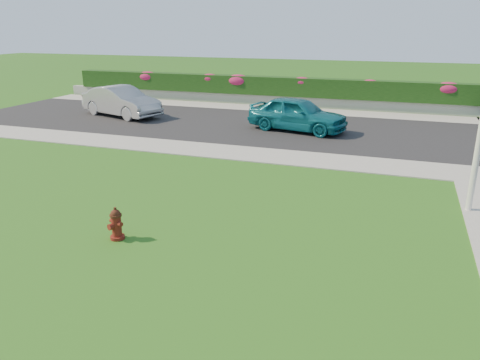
% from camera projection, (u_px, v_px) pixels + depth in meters
% --- Properties ---
extents(ground, '(120.00, 120.00, 0.00)m').
position_uv_depth(ground, '(165.00, 270.00, 9.48)').
color(ground, black).
rests_on(ground, ground).
extents(street_far, '(26.00, 8.00, 0.04)m').
position_uv_depth(street_far, '(207.00, 123.00, 23.57)').
color(street_far, black).
rests_on(street_far, ground).
extents(sidewalk_far, '(24.00, 2.00, 0.04)m').
position_uv_depth(sidewalk_far, '(138.00, 144.00, 19.41)').
color(sidewalk_far, gray).
rests_on(sidewalk_far, ground).
extents(sidewalk_beyond, '(34.00, 2.00, 0.04)m').
position_uv_depth(sidewalk_beyond, '(306.00, 111.00, 26.80)').
color(sidewalk_beyond, gray).
rests_on(sidewalk_beyond, ground).
extents(retaining_wall, '(34.00, 0.40, 0.60)m').
position_uv_depth(retaining_wall, '(311.00, 102.00, 28.06)').
color(retaining_wall, gray).
rests_on(retaining_wall, ground).
extents(hedge, '(32.00, 0.90, 1.10)m').
position_uv_depth(hedge, '(312.00, 88.00, 27.88)').
color(hedge, black).
rests_on(hedge, retaining_wall).
extents(fire_hydrant, '(0.40, 0.39, 0.78)m').
position_uv_depth(fire_hydrant, '(116.00, 224.00, 10.74)').
color(fire_hydrant, '#4E150C').
rests_on(fire_hydrant, ground).
extents(sedan_teal, '(4.86, 2.77, 1.56)m').
position_uv_depth(sedan_teal, '(298.00, 114.00, 21.49)').
color(sedan_teal, '#0E5E6C').
rests_on(sedan_teal, street_far).
extents(sedan_silver, '(5.05, 3.07, 1.57)m').
position_uv_depth(sedan_silver, '(121.00, 101.00, 24.93)').
color(sedan_silver, '#97999D').
rests_on(sedan_silver, street_far).
extents(flower_clump_a, '(1.37, 0.88, 0.69)m').
position_uv_depth(flower_clump_a, '(148.00, 77.00, 31.15)').
color(flower_clump_a, '#BB2058').
rests_on(flower_clump_a, hedge).
extents(flower_clump_b, '(1.18, 0.76, 0.59)m').
position_uv_depth(flower_clump_b, '(210.00, 78.00, 29.74)').
color(flower_clump_b, '#BB2058').
rests_on(flower_clump_b, hedge).
extents(flower_clump_c, '(1.49, 0.96, 0.74)m').
position_uv_depth(flower_clump_c, '(238.00, 80.00, 29.16)').
color(flower_clump_c, '#BB2058').
rests_on(flower_clump_c, hedge).
extents(flower_clump_d, '(1.15, 0.74, 0.58)m').
position_uv_depth(flower_clump_d, '(302.00, 82.00, 27.88)').
color(flower_clump_d, '#BB2058').
rests_on(flower_clump_d, hedge).
extents(flower_clump_e, '(1.08, 0.70, 0.54)m').
position_uv_depth(flower_clump_e, '(370.00, 84.00, 26.64)').
color(flower_clump_e, '#BB2058').
rests_on(flower_clump_e, hedge).
extents(flower_clump_f, '(1.40, 0.90, 0.70)m').
position_uv_depth(flower_clump_f, '(448.00, 88.00, 25.38)').
color(flower_clump_f, '#BB2058').
rests_on(flower_clump_f, hedge).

